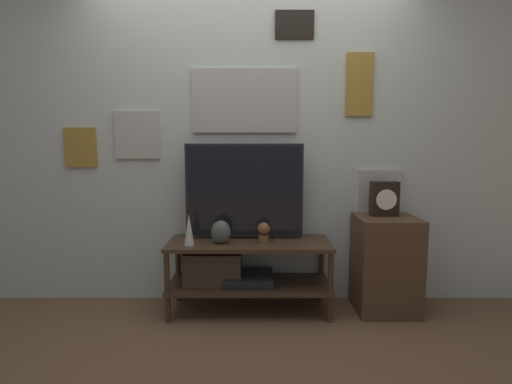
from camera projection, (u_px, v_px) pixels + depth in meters
The scene contains 9 objects.
ground_plane at pixel (248, 326), 2.81m from camera, with size 12.00×12.00×0.00m, color brown.
wall_back at pixel (249, 134), 3.19m from camera, with size 6.40×0.08×2.70m.
media_console at pixel (235, 267), 3.03m from camera, with size 1.23×0.46×0.54m.
television at pixel (243, 191), 3.06m from camera, with size 0.90×0.05×0.74m.
vase_urn_stoneware at pixel (220, 232), 2.94m from camera, with size 0.14×0.10×0.17m.
vase_slim_bronze at pixel (188, 230), 2.89m from camera, with size 0.07×0.07×0.23m.
decorative_bust at pixel (263, 232), 2.98m from camera, with size 0.09×0.09×0.15m.
side_table at pixel (384, 264), 3.05m from camera, with size 0.45×0.43×0.73m.
mantel_clock at pixel (383, 199), 3.05m from camera, with size 0.21×0.11×0.26m.
Camera 1 is at (0.05, -2.67, 1.29)m, focal length 28.00 mm.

